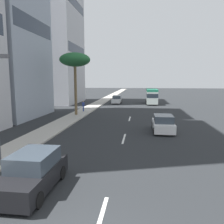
% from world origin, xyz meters
% --- Properties ---
extents(ground_plane, '(198.00, 198.00, 0.00)m').
position_xyz_m(ground_plane, '(31.50, 0.00, 0.00)').
color(ground_plane, '#26282B').
extents(sidewalk_right, '(162.00, 2.61, 0.15)m').
position_xyz_m(sidewalk_right, '(31.50, 7.32, 0.07)').
color(sidewalk_right, '#B2ADA3').
rests_on(sidewalk_right, ground_plane).
extents(lane_stripe_near, '(3.20, 0.16, 0.01)m').
position_xyz_m(lane_stripe_near, '(2.39, 0.00, 0.01)').
color(lane_stripe_near, silver).
rests_on(lane_stripe_near, ground_plane).
extents(lane_stripe_mid, '(3.20, 0.16, 0.01)m').
position_xyz_m(lane_stripe_mid, '(13.54, 0.00, 0.01)').
color(lane_stripe_mid, silver).
rests_on(lane_stripe_mid, ground_plane).
extents(lane_stripe_far, '(3.20, 0.16, 0.01)m').
position_xyz_m(lane_stripe_far, '(23.27, 0.00, 0.01)').
color(lane_stripe_far, silver).
rests_on(lane_stripe_far, ground_plane).
extents(car_lead, '(4.14, 1.89, 1.71)m').
position_xyz_m(car_lead, '(4.26, 3.34, 0.80)').
color(car_lead, black).
rests_on(car_lead, ground_plane).
extents(minibus_second, '(6.96, 2.26, 3.04)m').
position_xyz_m(minibus_second, '(41.42, -3.54, 1.67)').
color(minibus_second, silver).
rests_on(minibus_second, ground_plane).
extents(car_third, '(4.14, 1.93, 1.60)m').
position_xyz_m(car_third, '(16.54, -3.47, 0.76)').
color(car_third, white).
rests_on(car_third, ground_plane).
extents(car_fourth, '(4.38, 1.84, 1.63)m').
position_xyz_m(car_fourth, '(41.74, 3.60, 0.77)').
color(car_fourth, white).
rests_on(car_fourth, ground_plane).
extents(pedestrian_near_lamp, '(0.37, 0.39, 1.60)m').
position_xyz_m(pedestrian_near_lamp, '(28.06, 7.24, 1.03)').
color(pedestrian_near_lamp, navy).
rests_on(pedestrian_near_lamp, sidewalk_right).
extents(palm_tree, '(4.07, 4.07, 8.29)m').
position_xyz_m(palm_tree, '(24.82, 7.42, 7.41)').
color(palm_tree, brown).
rests_on(palm_tree, sidewalk_right).
extents(office_tower_far, '(12.51, 11.06, 36.73)m').
position_xyz_m(office_tower_far, '(41.54, 17.38, 18.36)').
color(office_tower_far, '#BCBCC1').
rests_on(office_tower_far, ground_plane).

